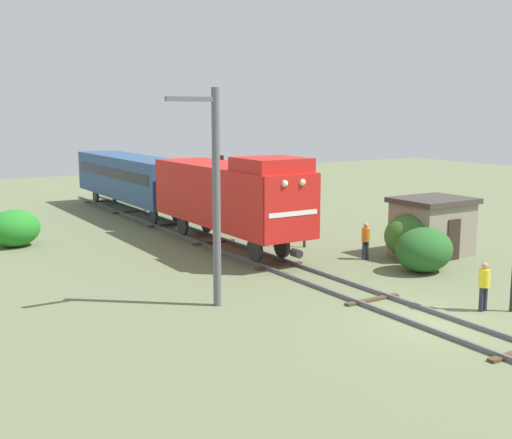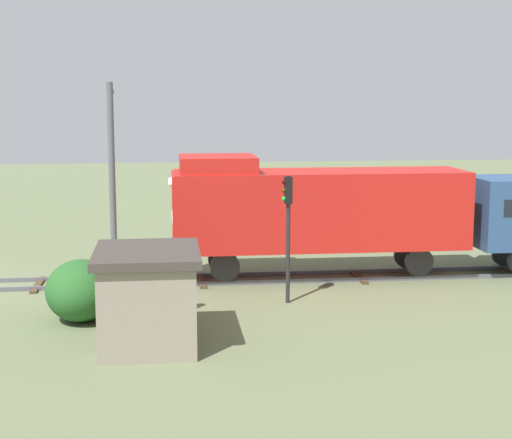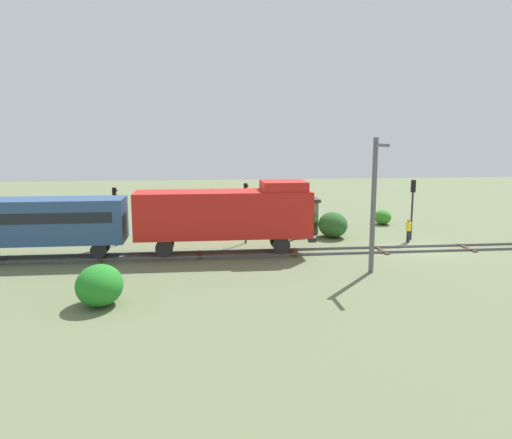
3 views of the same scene
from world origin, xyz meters
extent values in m
plane|color=#66704C|center=(0.00, 0.00, 0.00)|extent=(108.93, 108.93, 0.00)
cube|color=#595960|center=(-0.72, 0.00, 0.08)|extent=(0.10, 72.62, 0.16)
cube|color=#595960|center=(0.72, 0.00, 0.08)|extent=(0.10, 72.62, 0.16)
cube|color=#4C3823|center=(0.00, -3.03, 0.04)|extent=(2.40, 0.24, 0.09)
cube|color=#4C3823|center=(0.00, 3.03, 0.04)|extent=(2.40, 0.24, 0.09)
cube|color=#4C3823|center=(0.00, 9.08, 0.04)|extent=(2.40, 0.24, 0.09)
cube|color=#4C3823|center=(0.00, 15.13, 0.04)|extent=(2.40, 0.24, 0.09)
cube|color=#4C3823|center=(0.00, 21.18, 0.04)|extent=(2.40, 0.24, 0.09)
cube|color=#4C3823|center=(0.00, 27.23, 0.04)|extent=(2.40, 0.24, 0.09)
cube|color=red|center=(0.00, 13.61, 2.71)|extent=(2.90, 11.00, 2.90)
cube|color=red|center=(0.00, 9.71, 4.46)|extent=(2.75, 2.80, 0.60)
cube|color=red|center=(0.00, 8.06, 2.71)|extent=(2.84, 0.10, 2.84)
cube|color=white|center=(0.00, 8.02, 2.51)|extent=(2.46, 0.06, 0.20)
sphere|color=white|center=(-0.45, 8.01, 3.81)|extent=(0.28, 0.28, 0.28)
sphere|color=white|center=(0.45, 8.01, 3.81)|extent=(0.28, 0.28, 0.28)
cylinder|color=#262628|center=(0.00, 7.76, 0.86)|extent=(0.36, 0.50, 0.36)
cylinder|color=#262628|center=(-0.72, 9.91, 0.71)|extent=(0.18, 1.10, 1.10)
cylinder|color=#262628|center=(0.72, 9.91, 0.71)|extent=(0.18, 1.10, 1.10)
cylinder|color=#262628|center=(-0.72, 17.31, 0.71)|extent=(0.18, 1.10, 1.10)
cylinder|color=#262628|center=(0.72, 17.31, 0.71)|extent=(0.18, 1.10, 1.10)
cube|color=#2D4C7A|center=(0.00, 26.71, 2.47)|extent=(2.80, 14.00, 2.70)
cube|color=black|center=(0.00, 26.71, 2.82)|extent=(2.84, 12.88, 0.64)
cylinder|color=#262628|center=(-0.72, 21.31, 0.64)|extent=(0.16, 0.96, 0.96)
cylinder|color=#262628|center=(0.72, 21.31, 0.64)|extent=(0.16, 0.96, 0.96)
cylinder|color=#262628|center=(3.20, -0.41, 2.22)|extent=(0.14, 0.14, 4.43)
cube|color=black|center=(3.20, -0.41, 3.98)|extent=(0.32, 0.24, 0.90)
sphere|color=red|center=(3.20, -0.55, 4.25)|extent=(0.16, 0.16, 0.16)
sphere|color=#3C3306|center=(3.20, -0.55, 3.97)|extent=(0.16, 0.16, 0.16)
sphere|color=black|center=(3.20, -0.55, 3.69)|extent=(0.16, 0.16, 0.16)
cylinder|color=#262628|center=(3.40, 11.84, 2.15)|extent=(0.14, 0.14, 4.31)
cube|color=black|center=(3.40, 11.84, 3.86)|extent=(0.32, 0.24, 0.90)
sphere|color=#390606|center=(3.40, 11.70, 4.13)|extent=(0.16, 0.16, 0.16)
sphere|color=#3C3306|center=(3.40, 11.70, 3.85)|extent=(0.16, 0.16, 0.16)
sphere|color=green|center=(3.40, 11.70, 3.57)|extent=(0.16, 0.16, 0.16)
cylinder|color=#262628|center=(3.60, 20.90, 2.04)|extent=(0.14, 0.14, 4.08)
cube|color=black|center=(3.60, 20.90, 3.63)|extent=(0.32, 0.24, 0.90)
sphere|color=#390606|center=(3.60, 20.76, 3.90)|extent=(0.16, 0.16, 0.16)
sphere|color=yellow|center=(3.60, 20.76, 3.62)|extent=(0.16, 0.16, 0.16)
sphere|color=black|center=(3.60, 20.76, 3.34)|extent=(0.16, 0.16, 0.16)
cylinder|color=#262B38|center=(2.30, 0.14, 0.42)|extent=(0.15, 0.15, 0.85)
cylinder|color=#262B38|center=(2.50, 0.14, 0.42)|extent=(0.15, 0.15, 0.85)
cylinder|color=yellow|center=(2.40, 0.14, 1.16)|extent=(0.38, 0.38, 0.62)
sphere|color=tan|center=(2.40, 0.14, 1.58)|extent=(0.23, 0.23, 0.23)
cylinder|color=#262B38|center=(4.10, 8.17, 0.42)|extent=(0.15, 0.15, 0.85)
cylinder|color=#262B38|center=(4.30, 8.17, 0.42)|extent=(0.15, 0.15, 0.85)
cylinder|color=orange|center=(4.20, 8.17, 1.16)|extent=(0.38, 0.38, 0.62)
sphere|color=tan|center=(4.20, 8.17, 1.58)|extent=(0.23, 0.23, 0.23)
cylinder|color=#595960|center=(-5.00, 5.50, 3.77)|extent=(0.28, 0.28, 7.54)
cube|color=#595960|center=(-5.90, 5.50, 7.14)|extent=(1.80, 0.16, 0.16)
cube|color=gray|center=(7.50, 7.24, 1.25)|extent=(3.20, 2.60, 2.50)
cube|color=#3F3833|center=(7.50, 7.24, 2.62)|extent=(3.50, 2.90, 0.24)
cube|color=#2D2319|center=(7.50, 5.92, 0.95)|extent=(0.80, 0.06, 1.90)
ellipsoid|color=#248126|center=(-8.96, 19.65, 0.94)|extent=(2.58, 2.11, 1.88)
ellipsoid|color=#275C26|center=(4.73, 5.09, 0.96)|extent=(2.63, 2.15, 1.91)
ellipsoid|color=#376A26|center=(6.26, 7.19, 1.07)|extent=(2.95, 2.42, 2.15)
ellipsoid|color=#368626|center=(9.64, -0.66, 0.63)|extent=(1.74, 1.42, 1.26)
camera|label=1|loc=(-15.33, -13.70, 6.74)|focal=45.00mm
camera|label=2|loc=(28.97, 7.80, 6.93)|focal=55.00mm
camera|label=3|loc=(-31.41, 15.05, 7.69)|focal=35.00mm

